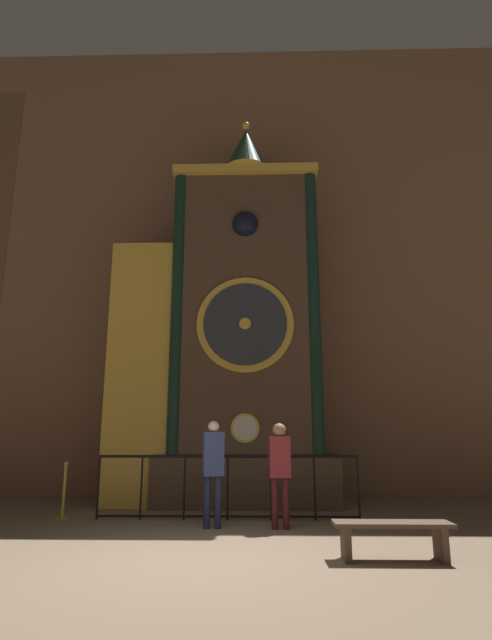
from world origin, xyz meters
TOP-DOWN VIEW (x-y plane):
  - ground_plane at (0.00, 0.00)m, footprint 28.00×28.00m
  - cathedral_back_wall at (-0.09, 6.46)m, footprint 24.00×0.32m
  - clock_tower at (0.02, 4.91)m, footprint 5.04×1.77m
  - railing_fence at (0.20, 3.02)m, footprint 4.75×0.05m
  - visitor_near at (0.01, 2.13)m, footprint 0.39×0.30m
  - visitor_far at (1.11, 2.11)m, footprint 0.36×0.25m
  - stanchion_post at (-2.78, 3.02)m, footprint 0.28×0.28m
  - visitor_bench at (2.38, 0.06)m, footprint 1.42×0.40m

SIDE VIEW (x-z plane):
  - ground_plane at x=0.00m, z-range 0.00..0.00m
  - visitor_bench at x=2.38m, z-range 0.10..0.54m
  - stanchion_post at x=-2.78m, z-range -0.18..0.82m
  - railing_fence at x=0.20m, z-range 0.06..1.18m
  - visitor_far at x=1.11m, z-range 0.18..1.84m
  - visitor_near at x=0.01m, z-range 0.17..1.87m
  - clock_tower at x=0.02m, z-range -0.89..8.47m
  - cathedral_back_wall at x=-0.09m, z-range -0.01..12.71m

